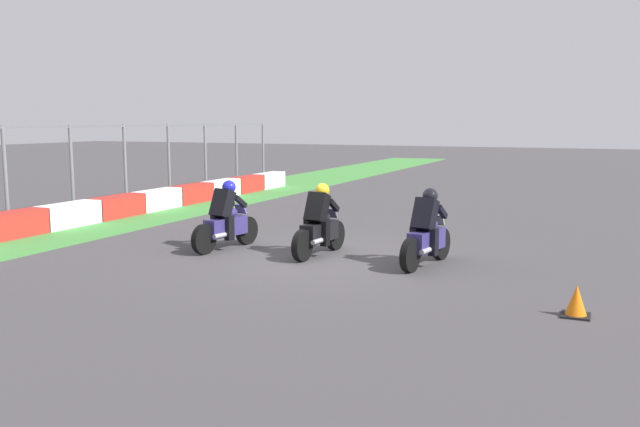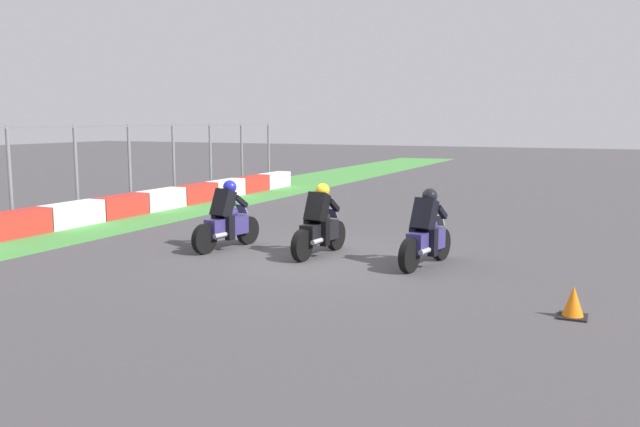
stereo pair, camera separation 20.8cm
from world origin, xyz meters
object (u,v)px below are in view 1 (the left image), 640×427
rider_lane_b (320,226)px  traffic_cone (576,302)px  rider_lane_a (427,234)px  rider_lane_c (226,221)px

rider_lane_b → traffic_cone: (-2.53, -5.16, -0.41)m
rider_lane_a → rider_lane_c: same height
rider_lane_b → rider_lane_c: same height
rider_lane_c → traffic_cone: 7.68m
rider_lane_b → rider_lane_c: size_ratio=1.01×
rider_lane_a → rider_lane_b: bearing=98.3°
rider_lane_a → rider_lane_b: same height
rider_lane_b → rider_lane_c: 2.16m
rider_lane_c → traffic_cone: (-2.33, -7.31, -0.41)m
rider_lane_c → rider_lane_a: bearing=-78.4°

